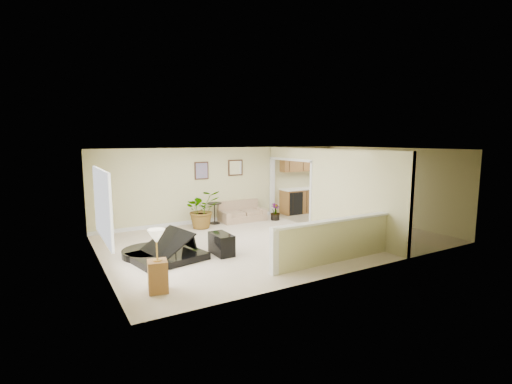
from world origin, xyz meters
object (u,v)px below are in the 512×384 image
palm_plant (202,209)px  accent_table (214,210)px  piano (163,233)px  small_plant (275,213)px  loveseat (241,211)px  lamp_stand (157,266)px  piano_bench (221,244)px

palm_plant → accent_table: bearing=33.0°
piano → small_plant: 5.06m
loveseat → lamp_stand: 6.22m
loveseat → small_plant: bearing=-27.5°
piano → piano_bench: size_ratio=2.65×
piano_bench → small_plant: (3.24, 2.60, -0.01)m
piano → piano_bench: bearing=-28.8°
piano → piano_bench: 1.40m
piano_bench → palm_plant: size_ratio=0.63×
piano → small_plant: size_ratio=3.45×
palm_plant → lamp_stand: (-2.57, -4.24, -0.10)m
loveseat → small_plant: size_ratio=2.64×
piano_bench → lamp_stand: lamp_stand is taller
small_plant → loveseat: bearing=151.4°
loveseat → palm_plant: 1.65m
piano_bench → palm_plant: bearing=77.4°
palm_plant → small_plant: palm_plant is taller
loveseat → accent_table: size_ratio=2.22×
lamp_stand → small_plant: bearing=38.1°
accent_table → lamp_stand: size_ratio=0.60×
loveseat → palm_plant: size_ratio=1.28×
accent_table → lamp_stand: 5.59m
piano_bench → accent_table: bearing=69.1°
piano_bench → small_plant: small_plant is taller
piano → loveseat: 4.48m
piano → accent_table: bearing=35.7°
palm_plant → piano_bench: bearing=-102.6°
loveseat → small_plant: (1.03, -0.56, -0.08)m
piano → palm_plant: size_ratio=1.68×
piano → palm_plant: 3.06m
piano_bench → palm_plant: palm_plant is taller
piano_bench → small_plant: 4.15m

